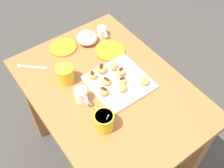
{
  "coord_description": "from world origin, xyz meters",
  "views": [
    {
      "loc": [
        -0.69,
        0.49,
        1.79
      ],
      "look_at": [
        -0.0,
        -0.02,
        0.75
      ],
      "focal_mm": 44.46,
      "sensor_mm": 36.0,
      "label": 1
    }
  ],
  "objects_px": {
    "coffee_mug_mustard_right": "(65,74)",
    "dining_table": "(109,105)",
    "beignet_0": "(113,66)",
    "beignet_5": "(92,75)",
    "beignet_2": "(144,81)",
    "beignet_8": "(106,81)",
    "beignet_7": "(122,88)",
    "beignet_6": "(104,91)",
    "saucer_orange_right": "(110,50)",
    "chocolate_sauce_pitcher": "(102,31)",
    "coffee_mug_mustard_left": "(104,120)",
    "beignet_1": "(122,81)",
    "pastry_plate_square": "(119,82)",
    "ice_cream_bowl": "(87,37)",
    "cream_pitcher_white": "(81,95)",
    "beignet_4": "(121,72)",
    "saucer_orange_left": "(63,47)",
    "beignet_3": "(101,69)"
  },
  "relations": [
    {
      "from": "beignet_0",
      "to": "beignet_1",
      "type": "relative_size",
      "value": 1.06
    },
    {
      "from": "coffee_mug_mustard_right",
      "to": "ice_cream_bowl",
      "type": "bearing_deg",
      "value": -53.99
    },
    {
      "from": "beignet_0",
      "to": "beignet_5",
      "type": "distance_m",
      "value": 0.12
    },
    {
      "from": "beignet_1",
      "to": "beignet_7",
      "type": "bearing_deg",
      "value": 142.29
    },
    {
      "from": "chocolate_sauce_pitcher",
      "to": "beignet_6",
      "type": "bearing_deg",
      "value": 146.19
    },
    {
      "from": "coffee_mug_mustard_left",
      "to": "beignet_1",
      "type": "distance_m",
      "value": 0.25
    },
    {
      "from": "ice_cream_bowl",
      "to": "beignet_2",
      "type": "xyz_separation_m",
      "value": [
        -0.43,
        -0.05,
        -0.0
      ]
    },
    {
      "from": "dining_table",
      "to": "cream_pitcher_white",
      "type": "bearing_deg",
      "value": 83.57
    },
    {
      "from": "dining_table",
      "to": "beignet_4",
      "type": "distance_m",
      "value": 0.21
    },
    {
      "from": "coffee_mug_mustard_right",
      "to": "coffee_mug_mustard_left",
      "type": "bearing_deg",
      "value": 180.0
    },
    {
      "from": "beignet_7",
      "to": "beignet_6",
      "type": "bearing_deg",
      "value": 67.83
    },
    {
      "from": "beignet_1",
      "to": "beignet_6",
      "type": "bearing_deg",
      "value": 91.98
    },
    {
      "from": "beignet_6",
      "to": "chocolate_sauce_pitcher",
      "type": "bearing_deg",
      "value": -33.81
    },
    {
      "from": "beignet_7",
      "to": "beignet_8",
      "type": "bearing_deg",
      "value": 25.04
    },
    {
      "from": "beignet_1",
      "to": "beignet_7",
      "type": "xyz_separation_m",
      "value": [
        -0.04,
        0.03,
        0.0
      ]
    },
    {
      "from": "dining_table",
      "to": "saucer_orange_right",
      "type": "height_order",
      "value": "saucer_orange_right"
    },
    {
      "from": "ice_cream_bowl",
      "to": "beignet_8",
      "type": "xyz_separation_m",
      "value": [
        -0.32,
        0.1,
        -0.0
      ]
    },
    {
      "from": "ice_cream_bowl",
      "to": "dining_table",
      "type": "bearing_deg",
      "value": 164.38
    },
    {
      "from": "beignet_6",
      "to": "saucer_orange_right",
      "type": "bearing_deg",
      "value": -41.57
    },
    {
      "from": "dining_table",
      "to": "pastry_plate_square",
      "type": "xyz_separation_m",
      "value": [
        -0.01,
        -0.06,
        0.16
      ]
    },
    {
      "from": "pastry_plate_square",
      "to": "ice_cream_bowl",
      "type": "xyz_separation_m",
      "value": [
        0.35,
        -0.04,
        0.03
      ]
    },
    {
      "from": "saucer_orange_right",
      "to": "beignet_2",
      "type": "xyz_separation_m",
      "value": [
        -0.3,
        0.01,
        0.03
      ]
    },
    {
      "from": "coffee_mug_mustard_right",
      "to": "dining_table",
      "type": "bearing_deg",
      "value": -139.49
    },
    {
      "from": "saucer_orange_right",
      "to": "beignet_5",
      "type": "xyz_separation_m",
      "value": [
        -0.12,
        0.19,
        0.03
      ]
    },
    {
      "from": "chocolate_sauce_pitcher",
      "to": "beignet_4",
      "type": "height_order",
      "value": "chocolate_sauce_pitcher"
    },
    {
      "from": "pastry_plate_square",
      "to": "beignet_5",
      "type": "distance_m",
      "value": 0.14
    },
    {
      "from": "coffee_mug_mustard_left",
      "to": "beignet_1",
      "type": "height_order",
      "value": "coffee_mug_mustard_left"
    },
    {
      "from": "beignet_7",
      "to": "beignet_3",
      "type": "bearing_deg",
      "value": 4.07
    },
    {
      "from": "coffee_mug_mustard_left",
      "to": "saucer_orange_left",
      "type": "relative_size",
      "value": 0.88
    },
    {
      "from": "saucer_orange_left",
      "to": "beignet_3",
      "type": "distance_m",
      "value": 0.29
    },
    {
      "from": "beignet_6",
      "to": "beignet_7",
      "type": "height_order",
      "value": "same"
    },
    {
      "from": "chocolate_sauce_pitcher",
      "to": "beignet_5",
      "type": "bearing_deg",
      "value": 137.23
    },
    {
      "from": "cream_pitcher_white",
      "to": "beignet_7",
      "type": "height_order",
      "value": "cream_pitcher_white"
    },
    {
      "from": "beignet_8",
      "to": "dining_table",
      "type": "bearing_deg",
      "value": -177.02
    },
    {
      "from": "dining_table",
      "to": "beignet_7",
      "type": "bearing_deg",
      "value": -149.22
    },
    {
      "from": "beignet_2",
      "to": "beignet_8",
      "type": "relative_size",
      "value": 1.06
    },
    {
      "from": "chocolate_sauce_pitcher",
      "to": "beignet_8",
      "type": "bearing_deg",
      "value": 148.39
    },
    {
      "from": "cream_pitcher_white",
      "to": "beignet_0",
      "type": "bearing_deg",
      "value": -75.07
    },
    {
      "from": "beignet_1",
      "to": "beignet_5",
      "type": "xyz_separation_m",
      "value": [
        0.11,
        0.1,
        0.0
      ]
    },
    {
      "from": "beignet_8",
      "to": "pastry_plate_square",
      "type": "bearing_deg",
      "value": -113.99
    },
    {
      "from": "ice_cream_bowl",
      "to": "beignet_1",
      "type": "relative_size",
      "value": 2.31
    },
    {
      "from": "beignet_0",
      "to": "beignet_8",
      "type": "height_order",
      "value": "beignet_0"
    },
    {
      "from": "coffee_mug_mustard_right",
      "to": "saucer_orange_right",
      "type": "height_order",
      "value": "coffee_mug_mustard_right"
    },
    {
      "from": "beignet_7",
      "to": "beignet_8",
      "type": "height_order",
      "value": "beignet_7"
    },
    {
      "from": "ice_cream_bowl",
      "to": "beignet_6",
      "type": "height_order",
      "value": "ice_cream_bowl"
    },
    {
      "from": "dining_table",
      "to": "ice_cream_bowl",
      "type": "distance_m",
      "value": 0.4
    },
    {
      "from": "beignet_0",
      "to": "beignet_5",
      "type": "bearing_deg",
      "value": 84.98
    },
    {
      "from": "cream_pitcher_white",
      "to": "beignet_4",
      "type": "height_order",
      "value": "cream_pitcher_white"
    },
    {
      "from": "ice_cream_bowl",
      "to": "beignet_3",
      "type": "bearing_deg",
      "value": 163.8
    },
    {
      "from": "pastry_plate_square",
      "to": "coffee_mug_mustard_left",
      "type": "relative_size",
      "value": 2.08
    }
  ]
}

